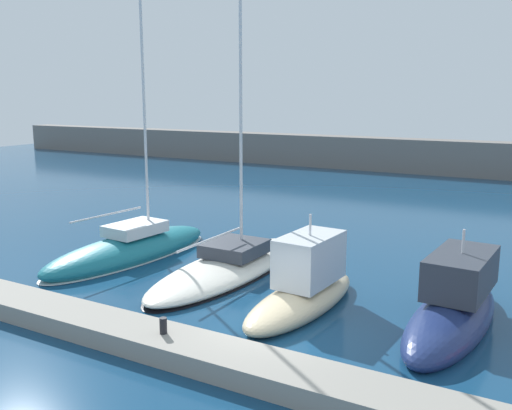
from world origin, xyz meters
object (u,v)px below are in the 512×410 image
sailboat_ivory_second (230,264)px  motorboat_sand_third (305,285)px  motorboat_navy_fourth (454,307)px  sailboat_teal_nearest (130,249)px  dock_bollard (163,326)px

sailboat_ivory_second → motorboat_sand_third: (4.09, -1.89, 0.43)m
motorboat_sand_third → motorboat_navy_fourth: bearing=-76.4°
sailboat_teal_nearest → dock_bollard: 9.58m
sailboat_teal_nearest → motorboat_sand_third: bearing=-95.6°
sailboat_teal_nearest → dock_bollard: size_ratio=32.18×
sailboat_ivory_second → sailboat_teal_nearest: bearing=93.9°
sailboat_ivory_second → motorboat_sand_third: 4.52m
sailboat_teal_nearest → dock_bollard: (7.04, -6.48, 0.44)m
motorboat_sand_third → sailboat_ivory_second: bearing=68.5°
motorboat_navy_fourth → dock_bollard: bearing=135.1°
dock_bollard → motorboat_sand_third: bearing=69.3°
sailboat_ivory_second → dock_bollard: sailboat_ivory_second is taller
motorboat_navy_fourth → dock_bollard: (-6.37, -5.74, 0.19)m
motorboat_navy_fourth → dock_bollard: 8.58m
sailboat_ivory_second → dock_bollard: bearing=-161.8°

